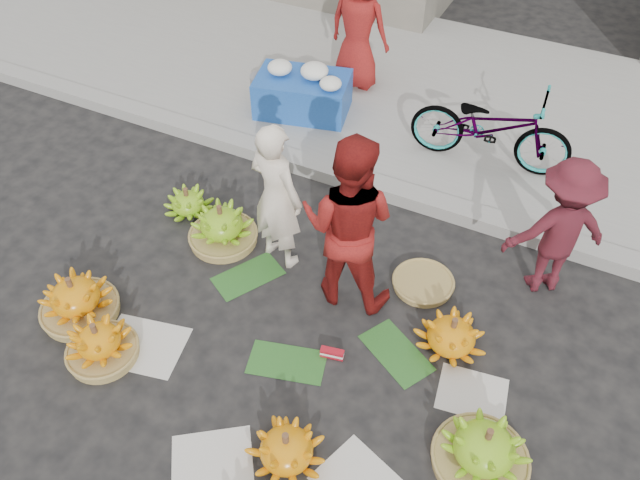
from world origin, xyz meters
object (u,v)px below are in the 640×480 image
at_px(vendor_cream, 276,197).
at_px(bicycle, 491,127).
at_px(flower_table, 303,92).
at_px(banana_bunch_0, 76,299).
at_px(banana_bunch_4, 484,449).

bearing_deg(vendor_cream, bicycle, -109.01).
bearing_deg(flower_table, banana_bunch_0, -109.27).
distance_m(banana_bunch_0, vendor_cream, 2.00).
relative_size(vendor_cream, bicycle, 0.88).
distance_m(banana_bunch_4, bicycle, 3.59).
relative_size(banana_bunch_0, bicycle, 0.43).
xyz_separation_m(banana_bunch_4, flower_table, (-3.25, 3.45, 0.18)).
distance_m(banana_bunch_4, vendor_cream, 2.72).
bearing_deg(banana_bunch_4, banana_bunch_0, -176.79).
bearing_deg(bicycle, flower_table, 84.88).
height_order(vendor_cream, flower_table, vendor_cream).
xyz_separation_m(vendor_cream, bicycle, (1.42, 2.22, -0.19)).
relative_size(banana_bunch_0, banana_bunch_4, 1.01).
height_order(vendor_cream, bicycle, vendor_cream).
distance_m(banana_bunch_0, banana_bunch_4, 3.64).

